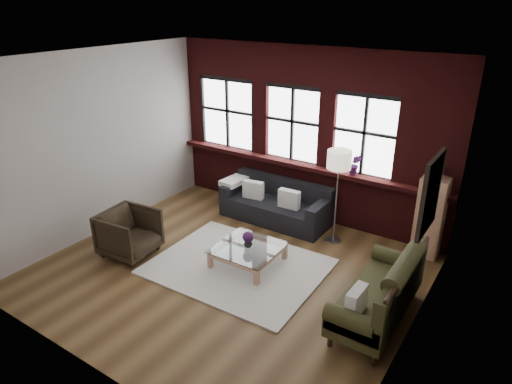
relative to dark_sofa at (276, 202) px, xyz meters
The scene contains 26 objects.
floor 1.96m from the dark_sofa, 80.61° to the right, with size 5.50×5.50×0.00m, color #52371E.
ceiling 3.42m from the dark_sofa, 80.61° to the right, with size 5.50×5.50×0.00m, color white.
wall_back 1.40m from the dark_sofa, 62.36° to the left, with size 5.50×5.50×0.00m, color #B1AAA4.
wall_front 4.58m from the dark_sofa, 85.92° to the right, with size 5.50×5.50×0.00m, color #B1AAA4.
wall_left 3.32m from the dark_sofa, 142.04° to the right, with size 5.00×5.00×0.00m, color #B1AAA4.
wall_right 3.81m from the dark_sofa, 31.80° to the right, with size 5.00×5.00×0.00m, color #B1AAA4.
brick_backwall 1.38m from the dark_sofa, 59.80° to the left, with size 5.50×0.12×3.20m, color #420F10, non-canonical shape.
sill_ledge 0.86m from the dark_sofa, 55.07° to the left, with size 5.50×0.30×0.08m, color #420F10.
window_left 2.10m from the dark_sofa, 159.69° to the left, with size 1.38×0.10×1.50m, color black, non-canonical shape.
window_mid 1.48m from the dark_sofa, 88.52° to the left, with size 1.38×0.10×1.50m, color black, non-canonical shape.
window_right 2.05m from the dark_sofa, 21.25° to the left, with size 1.38×0.10×1.50m, color black, non-canonical shape.
wall_poster 3.73m from the dark_sofa, 27.80° to the right, with size 0.05×0.74×0.94m, color black, non-canonical shape.
shag_rug 1.82m from the dark_sofa, 78.19° to the right, with size 2.61×2.05×0.03m, color silver.
dark_sofa is the anchor object (origin of this frame).
pillow_a 0.49m from the dark_sofa, 167.23° to the right, with size 0.40×0.14×0.34m, color white.
pillow_b 0.40m from the dark_sofa, 16.24° to the right, with size 0.40×0.14×0.34m, color white.
vintage_settee 3.15m from the dark_sofa, 33.98° to the right, with size 0.82×1.84×0.98m, color #2F2F16, non-canonical shape.
pillow_settee 3.45m from the dark_sofa, 42.54° to the right, with size 0.14×0.38×0.34m, color white.
armchair 2.74m from the dark_sofa, 119.94° to the right, with size 0.81×0.83×0.76m, color black.
coffee_table 1.67m from the dark_sofa, 74.00° to the right, with size 0.98×0.98×0.33m, color tan, non-canonical shape.
vase 1.65m from the dark_sofa, 74.00° to the right, with size 0.14×0.14×0.14m, color #B2B2B2.
flowers 1.66m from the dark_sofa, 74.00° to the right, with size 0.18×0.18×0.18m, color #491D56.
drawer_chest 2.76m from the dark_sofa, ahead, with size 0.42×0.42×1.36m, color tan.
potted_plant_top 2.97m from the dark_sofa, ahead, with size 0.28×0.24×0.31m, color #2D5923.
floor_lamp 1.38m from the dark_sofa, ahead, with size 0.40×0.40×1.81m, color #A5A5A8, non-canonical shape.
sill_plant 1.66m from the dark_sofa, 17.47° to the left, with size 0.21×0.17×0.37m, color #491D56.
Camera 1 is at (3.69, -4.84, 3.96)m, focal length 32.00 mm.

